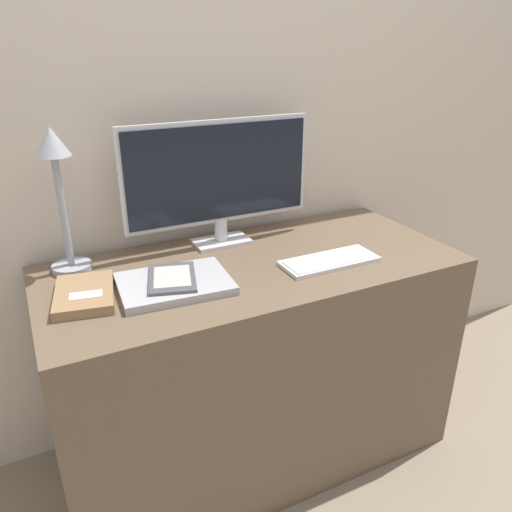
{
  "coord_description": "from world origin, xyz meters",
  "views": [
    {
      "loc": [
        -0.62,
        -1.03,
        1.39
      ],
      "look_at": [
        -0.03,
        0.17,
        0.81
      ],
      "focal_mm": 35.0,
      "sensor_mm": 36.0,
      "label": 1
    }
  ],
  "objects_px": {
    "monitor": "(219,177)",
    "laptop": "(175,284)",
    "ereader": "(172,278)",
    "notebook": "(84,294)",
    "keyboard": "(329,261)",
    "desk_lamp": "(58,182)"
  },
  "relations": [
    {
      "from": "monitor",
      "to": "laptop",
      "type": "relative_size",
      "value": 1.99
    },
    {
      "from": "ereader",
      "to": "monitor",
      "type": "bearing_deg",
      "value": 44.23
    },
    {
      "from": "laptop",
      "to": "notebook",
      "type": "relative_size",
      "value": 1.32
    },
    {
      "from": "ereader",
      "to": "notebook",
      "type": "bearing_deg",
      "value": 171.39
    },
    {
      "from": "laptop",
      "to": "ereader",
      "type": "height_order",
      "value": "ereader"
    },
    {
      "from": "keyboard",
      "to": "ereader",
      "type": "bearing_deg",
      "value": 172.82
    },
    {
      "from": "ereader",
      "to": "notebook",
      "type": "height_order",
      "value": "ereader"
    },
    {
      "from": "keyboard",
      "to": "laptop",
      "type": "bearing_deg",
      "value": 173.54
    },
    {
      "from": "notebook",
      "to": "keyboard",
      "type": "bearing_deg",
      "value": -7.64
    },
    {
      "from": "desk_lamp",
      "to": "ereader",
      "type": "bearing_deg",
      "value": -45.04
    },
    {
      "from": "monitor",
      "to": "desk_lamp",
      "type": "relative_size",
      "value": 1.5
    },
    {
      "from": "monitor",
      "to": "notebook",
      "type": "xyz_separation_m",
      "value": [
        -0.48,
        -0.21,
        -0.21
      ]
    },
    {
      "from": "keyboard",
      "to": "desk_lamp",
      "type": "relative_size",
      "value": 0.73
    },
    {
      "from": "laptop",
      "to": "desk_lamp",
      "type": "distance_m",
      "value": 0.43
    },
    {
      "from": "desk_lamp",
      "to": "notebook",
      "type": "relative_size",
      "value": 1.76
    },
    {
      "from": "monitor",
      "to": "ereader",
      "type": "xyz_separation_m",
      "value": [
        -0.25,
        -0.24,
        -0.2
      ]
    },
    {
      "from": "laptop",
      "to": "desk_lamp",
      "type": "relative_size",
      "value": 0.75
    },
    {
      "from": "monitor",
      "to": "ereader",
      "type": "distance_m",
      "value": 0.4
    },
    {
      "from": "keyboard",
      "to": "notebook",
      "type": "distance_m",
      "value": 0.73
    },
    {
      "from": "laptop",
      "to": "ereader",
      "type": "xyz_separation_m",
      "value": [
        -0.0,
        0.01,
        0.02
      ]
    },
    {
      "from": "monitor",
      "to": "ereader",
      "type": "bearing_deg",
      "value": -135.77
    },
    {
      "from": "monitor",
      "to": "desk_lamp",
      "type": "height_order",
      "value": "desk_lamp"
    }
  ]
}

